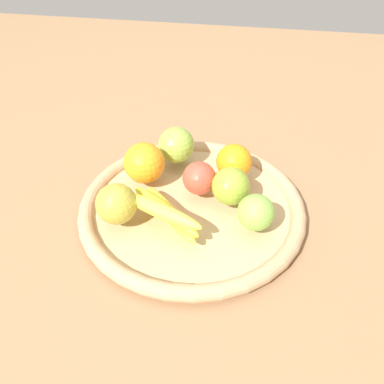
{
  "coord_description": "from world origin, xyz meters",
  "views": [
    {
      "loc": [
        0.1,
        -0.56,
        0.53
      ],
      "look_at": [
        0.0,
        0.0,
        0.05
      ],
      "focal_mm": 36.25,
      "sensor_mm": 36.0,
      "label": 1
    }
  ],
  "objects_px": {
    "orange_0": "(144,163)",
    "orange_1": "(234,162)",
    "banana_bunch": "(165,212)",
    "apple_2": "(256,212)",
    "apple_4": "(117,204)",
    "apple_0": "(199,178)",
    "apple_1": "(231,186)",
    "apple_3": "(176,145)"
  },
  "relations": [
    {
      "from": "orange_1",
      "to": "apple_1",
      "type": "height_order",
      "value": "same"
    },
    {
      "from": "banana_bunch",
      "to": "apple_4",
      "type": "xyz_separation_m",
      "value": [
        -0.09,
        -0.01,
        0.01
      ]
    },
    {
      "from": "apple_0",
      "to": "orange_1",
      "type": "height_order",
      "value": "orange_1"
    },
    {
      "from": "apple_2",
      "to": "orange_1",
      "type": "xyz_separation_m",
      "value": [
        -0.05,
        0.14,
        0.0
      ]
    },
    {
      "from": "apple_0",
      "to": "apple_3",
      "type": "relative_size",
      "value": 0.85
    },
    {
      "from": "apple_0",
      "to": "apple_1",
      "type": "relative_size",
      "value": 0.9
    },
    {
      "from": "orange_0",
      "to": "apple_4",
      "type": "bearing_deg",
      "value": -98.04
    },
    {
      "from": "orange_0",
      "to": "apple_3",
      "type": "height_order",
      "value": "orange_0"
    },
    {
      "from": "apple_0",
      "to": "orange_1",
      "type": "distance_m",
      "value": 0.09
    },
    {
      "from": "orange_0",
      "to": "apple_4",
      "type": "relative_size",
      "value": 1.12
    },
    {
      "from": "banana_bunch",
      "to": "orange_1",
      "type": "bearing_deg",
      "value": 55.77
    },
    {
      "from": "orange_1",
      "to": "apple_4",
      "type": "bearing_deg",
      "value": -139.41
    },
    {
      "from": "apple_4",
      "to": "apple_1",
      "type": "relative_size",
      "value": 1.02
    },
    {
      "from": "apple_2",
      "to": "apple_4",
      "type": "distance_m",
      "value": 0.25
    },
    {
      "from": "orange_1",
      "to": "apple_0",
      "type": "bearing_deg",
      "value": -135.16
    },
    {
      "from": "apple_3",
      "to": "banana_bunch",
      "type": "height_order",
      "value": "apple_3"
    },
    {
      "from": "orange_0",
      "to": "banana_bunch",
      "type": "xyz_separation_m",
      "value": [
        0.07,
        -0.12,
        -0.02
      ]
    },
    {
      "from": "banana_bunch",
      "to": "apple_4",
      "type": "relative_size",
      "value": 2.3
    },
    {
      "from": "banana_bunch",
      "to": "apple_4",
      "type": "height_order",
      "value": "apple_4"
    },
    {
      "from": "apple_3",
      "to": "apple_4",
      "type": "relative_size",
      "value": 1.04
    },
    {
      "from": "orange_0",
      "to": "apple_0",
      "type": "bearing_deg",
      "value": -8.98
    },
    {
      "from": "apple_0",
      "to": "apple_4",
      "type": "distance_m",
      "value": 0.17
    },
    {
      "from": "orange_0",
      "to": "banana_bunch",
      "type": "height_order",
      "value": "orange_0"
    },
    {
      "from": "apple_3",
      "to": "apple_1",
      "type": "relative_size",
      "value": 1.06
    },
    {
      "from": "apple_2",
      "to": "apple_4",
      "type": "xyz_separation_m",
      "value": [
        -0.25,
        -0.03,
        0.0
      ]
    },
    {
      "from": "apple_0",
      "to": "orange_0",
      "type": "bearing_deg",
      "value": 171.02
    },
    {
      "from": "orange_0",
      "to": "orange_1",
      "type": "height_order",
      "value": "orange_0"
    },
    {
      "from": "apple_3",
      "to": "apple_4",
      "type": "height_order",
      "value": "apple_3"
    },
    {
      "from": "apple_2",
      "to": "apple_0",
      "type": "relative_size",
      "value": 1.01
    },
    {
      "from": "apple_0",
      "to": "banana_bunch",
      "type": "height_order",
      "value": "apple_0"
    },
    {
      "from": "orange_1",
      "to": "apple_1",
      "type": "bearing_deg",
      "value": -88.89
    },
    {
      "from": "apple_1",
      "to": "apple_3",
      "type": "bearing_deg",
      "value": 138.14
    },
    {
      "from": "apple_2",
      "to": "apple_4",
      "type": "bearing_deg",
      "value": -174.0
    },
    {
      "from": "apple_4",
      "to": "orange_1",
      "type": "bearing_deg",
      "value": 40.59
    },
    {
      "from": "apple_0",
      "to": "banana_bunch",
      "type": "relative_size",
      "value": 0.38
    },
    {
      "from": "orange_0",
      "to": "apple_3",
      "type": "xyz_separation_m",
      "value": [
        0.05,
        0.08,
        -0.0
      ]
    },
    {
      "from": "apple_3",
      "to": "orange_0",
      "type": "bearing_deg",
      "value": -121.71
    },
    {
      "from": "apple_1",
      "to": "apple_4",
      "type": "bearing_deg",
      "value": -156.15
    },
    {
      "from": "apple_1",
      "to": "orange_0",
      "type": "bearing_deg",
      "value": 168.38
    },
    {
      "from": "apple_2",
      "to": "apple_3",
      "type": "bearing_deg",
      "value": 135.5
    },
    {
      "from": "apple_0",
      "to": "apple_1",
      "type": "xyz_separation_m",
      "value": [
        0.06,
        -0.02,
        0.0
      ]
    },
    {
      "from": "banana_bunch",
      "to": "orange_1",
      "type": "relative_size",
      "value": 2.34
    }
  ]
}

